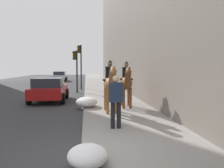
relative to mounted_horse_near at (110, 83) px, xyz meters
name	(u,v)px	position (x,y,z in m)	size (l,w,h in m)	color
sidewalk_slab	(152,152)	(-4.68, -0.50, -1.32)	(120.00, 3.35, 0.12)	gray
mounted_horse_near	(110,83)	(0.00, 0.00, 0.00)	(2.15, 0.61, 2.28)	brown
mounted_horse_far	(126,82)	(1.15, -0.91, -0.03)	(2.15, 0.68, 2.25)	brown
pedestrian_greeting	(116,98)	(-2.68, 0.10, -0.29)	(0.30, 0.42, 1.70)	black
car_near_lane	(60,76)	(25.24, 4.97, -0.63)	(4.60, 2.06, 1.44)	silver
car_mid_lane	(49,89)	(4.39, 3.27, -0.63)	(4.12, 2.09, 1.44)	maroon
traffic_light_near_curb	(76,64)	(8.97, 1.86, 0.93)	(0.20, 0.44, 3.42)	black
traffic_light_far_curb	(80,60)	(11.81, 1.57, 1.37)	(0.20, 0.44, 4.13)	black
snow_pile_near	(88,155)	(-5.36, 1.02, -1.08)	(1.07, 0.82, 0.37)	white
snow_pile_far	(87,102)	(1.54, 1.02, -1.03)	(1.38, 1.06, 0.48)	white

